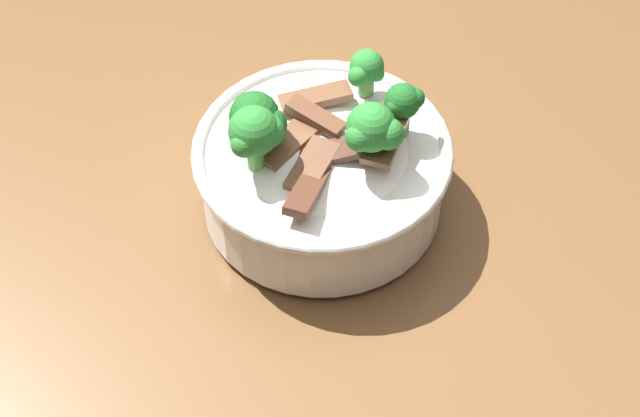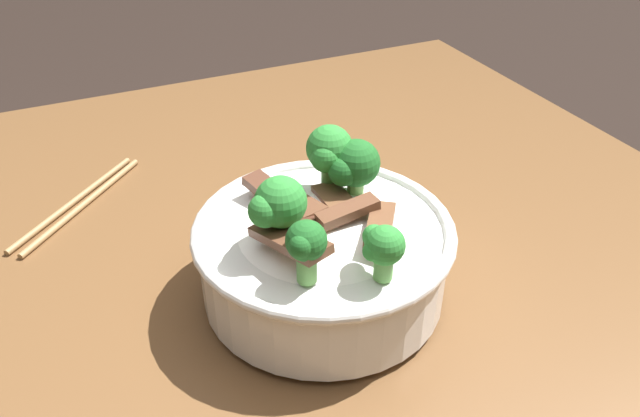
% 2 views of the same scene
% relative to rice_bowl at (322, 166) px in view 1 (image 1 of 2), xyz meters
% --- Properties ---
extents(dining_table, '(1.29, 0.96, 0.78)m').
position_rel_rice_bowl_xyz_m(dining_table, '(-0.08, -0.02, -0.17)').
color(dining_table, brown).
rests_on(dining_table, ground).
extents(rice_bowl, '(0.24, 0.24, 0.15)m').
position_rel_rice_bowl_xyz_m(rice_bowl, '(0.00, 0.00, 0.00)').
color(rice_bowl, white).
rests_on(rice_bowl, dining_table).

